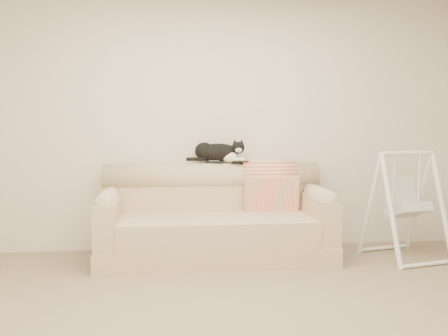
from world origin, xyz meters
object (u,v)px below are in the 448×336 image
sofa (215,221)px  remote_b (240,162)px  tuxedo_cat (218,152)px  remote_a (214,162)px  baby_swing (405,205)px

sofa → remote_b: (0.28, 0.21, 0.56)m
sofa → tuxedo_cat: (0.06, 0.26, 0.66)m
sofa → remote_a: bearing=85.2°
remote_a → remote_b: size_ratio=1.07×
tuxedo_cat → baby_swing: 1.89m
remote_a → remote_b: 0.26m
remote_a → sofa: bearing=-94.8°
remote_a → tuxedo_cat: (0.04, 0.02, 0.10)m
sofa → remote_b: remote_b is taller
sofa → remote_b: bearing=37.7°
baby_swing → remote_b: bearing=163.5°
sofa → remote_b: size_ratio=12.68×
sofa → remote_a: 0.61m
tuxedo_cat → baby_swing: tuxedo_cat is taller
sofa → baby_swing: baby_swing is taller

